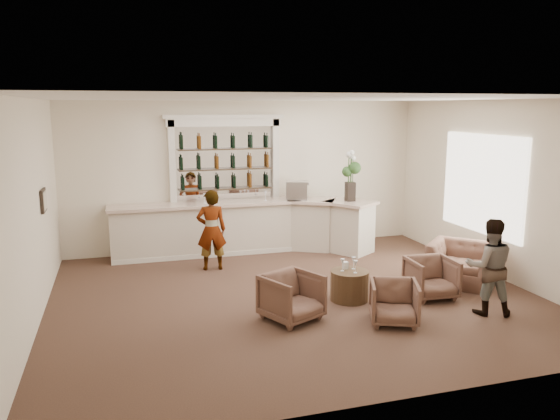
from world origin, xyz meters
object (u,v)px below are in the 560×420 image
Objects in this scene: armchair_left at (292,297)px; armchair_center at (394,302)px; armchair_right at (431,278)px; guest at (489,267)px; espresso_machine at (297,190)px; flower_vase at (351,173)px; sommelier at (211,230)px; bar_counter at (245,227)px; armchair_far at (462,264)px; cocktail_table at (349,285)px.

armchair_center is at bearing -46.79° from armchair_left.
guest is at bearing -60.65° from armchair_right.
armchair_left reaches higher than armchair_center.
guest is 2.01× the size of armchair_right.
flower_vase is (1.04, -0.54, 0.42)m from espresso_machine.
armchair_center is at bearing 125.60° from sommelier.
armchair_center is 4.33m from flower_vase.
bar_counter is at bearing 125.68° from armchair_right.
armchair_left is 0.69× the size of armchair_far.
armchair_center is 2.47m from armchair_far.
flower_vase reaches higher than sommelier.
cocktail_table is 2.33m from armchair_far.
armchair_left is (0.71, -2.93, -0.44)m from sommelier.
guest is 3.08m from armchair_left.
guest reaches higher than bar_counter.
armchair_far is at bearing -44.14° from bar_counter.
sommelier is (-1.89, 2.39, 0.55)m from cocktail_table.
sommelier is at bearing -160.99° from armchair_far.
armchair_far is at bearing 54.27° from armchair_center.
guest is 1.32× the size of armchair_far.
sommelier is 3.32m from flower_vase.
armchair_far is at bearing -67.90° from flower_vase.
armchair_right is (2.55, 0.27, -0.02)m from armchair_left.
armchair_right is at bearing 57.93° from armchair_center.
armchair_far is (4.21, -2.17, -0.42)m from sommelier.
sommelier is at bearing 128.42° from cocktail_table.
armchair_left reaches higher than armchair_right.
armchair_center is 4.62m from espresso_machine.
cocktail_table is 2.21m from guest.
armchair_center is (1.41, -0.56, -0.04)m from armchair_left.
sommelier is at bearing -131.48° from bar_counter.
armchair_right is at bearing 145.07° from sommelier.
armchair_center is (-1.58, 0.06, -0.43)m from guest.
armchair_center is 1.41m from armchair_right.
armchair_left is (-1.18, -0.54, 0.11)m from cocktail_table.
armchair_left is at bearing 107.93° from sommelier.
armchair_left is (-2.99, 0.62, -0.39)m from guest.
guest is 1.37× the size of flower_vase.
guest is 3.24× the size of espresso_machine.
armchair_right is (2.35, -3.69, -0.23)m from bar_counter.
armchair_right is (1.37, -0.28, 0.09)m from cocktail_table.
cocktail_table is at bearing 171.82° from armchair_right.
guest reaches higher than armchair_far.
bar_counter is at bearing 106.03° from cocktail_table.
bar_counter is 3.59× the size of sommelier.
flower_vase reaches higher than armchair_right.
sommelier is 5.13m from guest.
guest reaches higher than armchair_center.
espresso_machine is at bearing -0.90° from bar_counter.
bar_counter is at bearing 61.90° from armchair_left.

